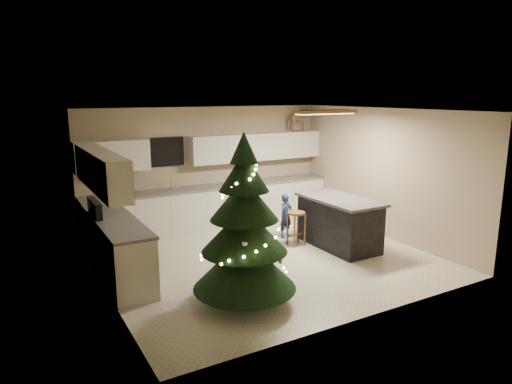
% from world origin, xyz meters
% --- Properties ---
extents(ground_plane, '(5.50, 5.50, 0.00)m').
position_xyz_m(ground_plane, '(0.00, 0.00, 0.00)').
color(ground_plane, beige).
extents(room_shell, '(5.52, 5.02, 2.61)m').
position_xyz_m(room_shell, '(0.02, 0.00, 1.75)').
color(room_shell, tan).
rests_on(room_shell, ground_plane).
extents(cabinetry, '(5.50, 3.20, 2.00)m').
position_xyz_m(cabinetry, '(-0.91, 1.65, 0.76)').
color(cabinetry, silver).
rests_on(cabinetry, ground_plane).
extents(island, '(0.90, 1.70, 0.95)m').
position_xyz_m(island, '(1.56, -0.10, 0.48)').
color(island, black).
rests_on(island, ground_plane).
extents(bar_stool, '(0.34, 0.34, 0.65)m').
position_xyz_m(bar_stool, '(0.91, 0.38, 0.49)').
color(bar_stool, brown).
rests_on(bar_stool, ground_plane).
extents(christmas_tree, '(1.50, 1.45, 2.39)m').
position_xyz_m(christmas_tree, '(-1.13, -1.31, 0.98)').
color(christmas_tree, '#3F2816').
rests_on(christmas_tree, ground_plane).
extents(toddler, '(0.37, 0.28, 0.89)m').
position_xyz_m(toddler, '(1.00, 0.88, 0.44)').
color(toddler, '#121C38').
rests_on(toddler, ground_plane).
extents(rocking_horse, '(0.62, 0.33, 0.52)m').
position_xyz_m(rocking_horse, '(2.30, 2.32, 2.27)').
color(rocking_horse, brown).
rests_on(rocking_horse, cabinetry).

